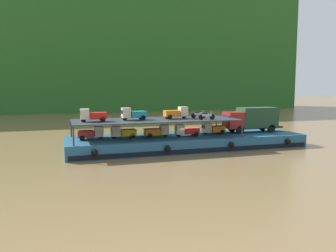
% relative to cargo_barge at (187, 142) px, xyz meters
% --- Properties ---
extents(ground_plane, '(400.00, 400.00, 0.00)m').
position_rel_cargo_barge_xyz_m(ground_plane, '(0.00, 0.02, -0.75)').
color(ground_plane, brown).
extents(hillside_far_bank, '(126.38, 27.84, 44.75)m').
position_rel_cargo_barge_xyz_m(hillside_far_bank, '(0.00, 73.76, 24.46)').
color(hillside_far_bank, '#286023').
rests_on(hillside_far_bank, ground).
extents(cargo_barge, '(27.71, 8.07, 1.50)m').
position_rel_cargo_barge_xyz_m(cargo_barge, '(0.00, 0.00, 0.00)').
color(cargo_barge, '#23567A').
rests_on(cargo_barge, ground).
extents(covered_lorry, '(7.87, 2.33, 3.10)m').
position_rel_cargo_barge_xyz_m(covered_lorry, '(8.87, 0.39, 2.45)').
color(covered_lorry, maroon).
rests_on(covered_lorry, cargo_barge).
extents(cargo_rack, '(18.51, 6.74, 2.00)m').
position_rel_cargo_barge_xyz_m(cargo_rack, '(-3.80, 0.02, 2.69)').
color(cargo_rack, '#2D333D').
rests_on(cargo_rack, cargo_barge).
extents(mini_truck_lower_stern, '(2.74, 1.21, 1.38)m').
position_rel_cargo_barge_xyz_m(mini_truck_lower_stern, '(-11.02, 0.43, 1.44)').
color(mini_truck_lower_stern, red).
rests_on(mini_truck_lower_stern, cargo_barge).
extents(mini_truck_lower_aft, '(2.80, 1.30, 1.38)m').
position_rel_cargo_barge_xyz_m(mini_truck_lower_aft, '(-7.55, 0.15, 1.44)').
color(mini_truck_lower_aft, gold).
rests_on(mini_truck_lower_aft, cargo_barge).
extents(mini_truck_lower_mid, '(2.75, 1.21, 1.38)m').
position_rel_cargo_barge_xyz_m(mini_truck_lower_mid, '(-3.74, -0.17, 1.44)').
color(mini_truck_lower_mid, orange).
rests_on(mini_truck_lower_mid, cargo_barge).
extents(mini_truck_lower_fore, '(2.78, 1.27, 1.38)m').
position_rel_cargo_barge_xyz_m(mini_truck_lower_fore, '(-0.29, -0.56, 1.44)').
color(mini_truck_lower_fore, red).
rests_on(mini_truck_lower_fore, cargo_barge).
extents(mini_truck_lower_bow, '(2.79, 1.29, 1.38)m').
position_rel_cargo_barge_xyz_m(mini_truck_lower_bow, '(3.38, 0.14, 1.44)').
color(mini_truck_lower_bow, orange).
rests_on(mini_truck_lower_bow, cargo_barge).
extents(mini_truck_upper_stern, '(2.77, 1.25, 1.38)m').
position_rel_cargo_barge_xyz_m(mini_truck_upper_stern, '(-10.83, -0.36, 3.44)').
color(mini_truck_upper_stern, red).
rests_on(mini_truck_upper_stern, cargo_rack).
extents(mini_truck_upper_mid, '(2.78, 1.26, 1.38)m').
position_rel_cargo_barge_xyz_m(mini_truck_upper_mid, '(-6.36, 0.10, 3.44)').
color(mini_truck_upper_mid, teal).
rests_on(mini_truck_upper_mid, cargo_rack).
extents(mini_truck_upper_fore, '(2.75, 1.22, 1.38)m').
position_rel_cargo_barge_xyz_m(mini_truck_upper_fore, '(-1.31, 0.13, 3.44)').
color(mini_truck_upper_fore, orange).
rests_on(mini_truck_upper_fore, cargo_rack).
extents(motorcycle_upper_port, '(1.90, 0.55, 0.87)m').
position_rel_cargo_barge_xyz_m(motorcycle_upper_port, '(1.55, -2.00, 3.18)').
color(motorcycle_upper_port, black).
rests_on(motorcycle_upper_port, cargo_rack).
extents(motorcycle_upper_centre, '(1.90, 0.55, 0.87)m').
position_rel_cargo_barge_xyz_m(motorcycle_upper_centre, '(1.43, 0.02, 3.18)').
color(motorcycle_upper_centre, black).
rests_on(motorcycle_upper_centre, cargo_rack).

